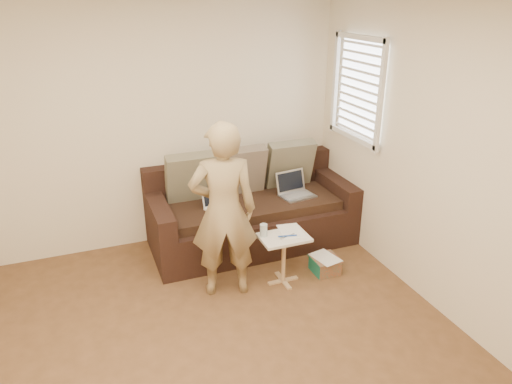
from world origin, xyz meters
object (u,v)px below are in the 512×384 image
drinking_glass (264,230)px  striped_box (325,265)px  laptop_silver (297,196)px  sofa (252,208)px  person (224,211)px  side_table (284,259)px  laptop_white (221,209)px

drinking_glass → striped_box: (0.64, -0.07, -0.48)m
laptop_silver → striped_box: 0.87m
sofa → person: person is taller
sofa → laptop_silver: size_ratio=6.05×
drinking_glass → striped_box: size_ratio=0.45×
laptop_silver → drinking_glass: 0.96m
sofa → drinking_glass: 0.80m
laptop_silver → striped_box: size_ratio=1.38×
sofa → side_table: size_ratio=4.41×
laptop_silver → person: 1.30m
drinking_glass → sofa: bearing=77.0°
striped_box → laptop_white: bearing=138.9°
drinking_glass → person: bearing=-179.1°
laptop_white → striped_box: (0.85, -0.74, -0.44)m
person → side_table: size_ratio=3.30×
laptop_silver → laptop_white: bearing=171.9°
side_table → striped_box: size_ratio=1.89×
laptop_silver → side_table: size_ratio=0.73×
laptop_silver → person: (-1.07, -0.69, 0.30)m
striped_box → laptop_silver: bearing=86.9°
laptop_white → striped_box: size_ratio=1.11×
person → side_table: person is taller
laptop_white → striped_box: laptop_white is taller
laptop_white → person: person is taller
sofa → laptop_silver: 0.52m
laptop_silver → side_table: laptop_silver is taller
laptop_white → striped_box: bearing=-61.7°
sofa → drinking_glass: sofa is taller
person → laptop_white: bearing=-92.0°
sofa → laptop_white: 0.41m
side_table → drinking_glass: 0.37m
person → drinking_glass: 0.47m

